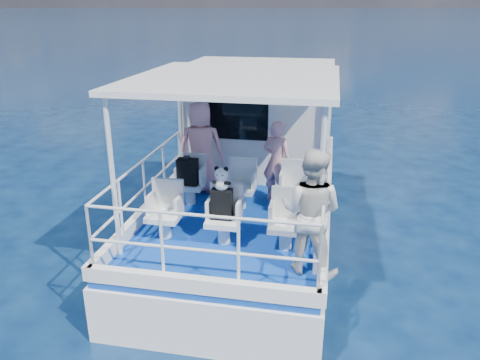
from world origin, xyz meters
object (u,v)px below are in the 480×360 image
at_px(passenger_port_fwd, 201,148).
at_px(panda, 221,178).
at_px(passenger_stbd_aft, 311,212).
at_px(backpack_center, 222,204).

distance_m(passenger_port_fwd, panda, 2.09).
relative_size(passenger_port_fwd, panda, 4.89).
xyz_separation_m(passenger_port_fwd, passenger_stbd_aft, (2.10, -2.44, -0.01)).
height_order(passenger_stbd_aft, backpack_center, passenger_stbd_aft).
height_order(passenger_stbd_aft, panda, passenger_stbd_aft).
bearing_deg(passenger_stbd_aft, backpack_center, -7.49).
xyz_separation_m(passenger_stbd_aft, panda, (-1.27, 0.52, 0.17)).
bearing_deg(passenger_stbd_aft, panda, -7.07).
height_order(passenger_port_fwd, backpack_center, passenger_port_fwd).
xyz_separation_m(backpack_center, panda, (-0.00, -0.01, 0.40)).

